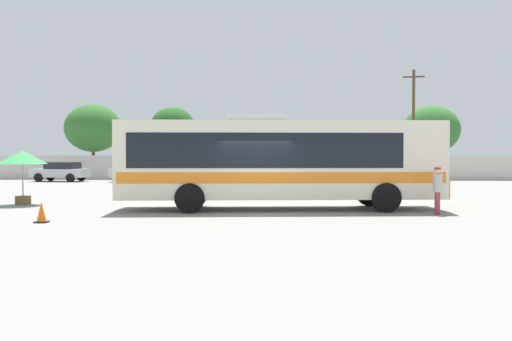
# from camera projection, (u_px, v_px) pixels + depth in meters

# --- Properties ---
(ground_plane) EXTENTS (300.00, 300.00, 0.00)m
(ground_plane) POSITION_uv_depth(u_px,v_px,m) (266.00, 192.00, 29.78)
(ground_plane) COLOR gray
(perimeter_wall) EXTENTS (80.00, 0.30, 1.96)m
(perimeter_wall) POSITION_uv_depth(u_px,v_px,m) (271.00, 168.00, 44.67)
(perimeter_wall) COLOR beige
(perimeter_wall) RESTS_ON ground_plane
(coach_bus_cream_orange) EXTENTS (11.98, 3.54, 3.48)m
(coach_bus_cream_orange) POSITION_uv_depth(u_px,v_px,m) (276.00, 159.00, 20.59)
(coach_bus_cream_orange) COLOR silver
(coach_bus_cream_orange) RESTS_ON ground_plane
(attendant_by_bus_door) EXTENTS (0.44, 0.44, 1.60)m
(attendant_by_bus_door) POSITION_uv_depth(u_px,v_px,m) (437.00, 188.00, 18.78)
(attendant_by_bus_door) COLOR #99383D
(attendant_by_bus_door) RESTS_ON ground_plane
(vendor_umbrella_secondary_green) EXTENTS (1.92, 1.92, 2.18)m
(vendor_umbrella_secondary_green) POSITION_uv_depth(u_px,v_px,m) (23.00, 159.00, 22.45)
(vendor_umbrella_secondary_green) COLOR gray
(vendor_umbrella_secondary_green) RESTS_ON ground_plane
(parked_car_leftmost_silver) EXTENTS (4.23, 2.29, 1.46)m
(parked_car_leftmost_silver) POSITION_uv_depth(u_px,v_px,m) (61.00, 171.00, 42.04)
(parked_car_leftmost_silver) COLOR #B7BABF
(parked_car_leftmost_silver) RESTS_ON ground_plane
(parked_car_second_silver) EXTENTS (4.11, 2.13, 1.52)m
(parked_car_second_silver) POSITION_uv_depth(u_px,v_px,m) (138.00, 171.00, 41.44)
(parked_car_second_silver) COLOR #B7BABF
(parked_car_second_silver) RESTS_ON ground_plane
(parked_car_third_white) EXTENTS (4.53, 2.12, 1.41)m
(parked_car_third_white) POSITION_uv_depth(u_px,v_px,m) (215.00, 172.00, 41.22)
(parked_car_third_white) COLOR silver
(parked_car_third_white) RESTS_ON ground_plane
(utility_pole_near) EXTENTS (1.79, 0.48, 9.19)m
(utility_pole_near) POSITION_uv_depth(u_px,v_px,m) (413.00, 122.00, 47.03)
(utility_pole_near) COLOR #4C3823
(utility_pole_near) RESTS_ON ground_plane
(roadside_tree_left) EXTENTS (5.19, 5.19, 6.69)m
(roadside_tree_left) POSITION_uv_depth(u_px,v_px,m) (93.00, 128.00, 51.53)
(roadside_tree_left) COLOR brown
(roadside_tree_left) RESTS_ON ground_plane
(roadside_tree_midleft) EXTENTS (3.97, 3.97, 6.30)m
(roadside_tree_midleft) POSITION_uv_depth(u_px,v_px,m) (173.00, 126.00, 50.24)
(roadside_tree_midleft) COLOR brown
(roadside_tree_midleft) RESTS_ON ground_plane
(roadside_tree_midright) EXTENTS (3.20, 3.20, 4.74)m
(roadside_tree_midright) POSITION_uv_depth(u_px,v_px,m) (306.00, 139.00, 48.40)
(roadside_tree_midright) COLOR brown
(roadside_tree_midright) RESTS_ON ground_plane
(roadside_tree_right) EXTENTS (4.96, 4.96, 6.34)m
(roadside_tree_right) POSITION_uv_depth(u_px,v_px,m) (431.00, 130.00, 49.08)
(roadside_tree_right) COLOR brown
(roadside_tree_right) RESTS_ON ground_plane
(traffic_cone_on_apron) EXTENTS (0.36, 0.36, 0.64)m
(traffic_cone_on_apron) POSITION_uv_depth(u_px,v_px,m) (41.00, 212.00, 16.58)
(traffic_cone_on_apron) COLOR black
(traffic_cone_on_apron) RESTS_ON ground_plane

